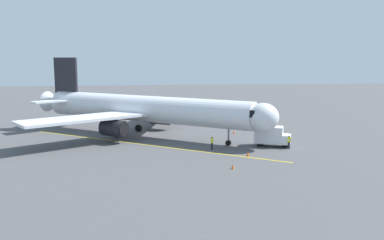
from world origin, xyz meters
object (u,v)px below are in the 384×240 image
Objects in this scene: airplane at (143,109)px; safety_cone_nose_right at (248,154)px; ground_crew_marshaller at (289,142)px; ground_crew_wing_walker at (212,143)px; safety_cone_nose_left at (234,132)px; ground_crew_loader at (153,119)px; box_truck_near_nose at (272,136)px; safety_cone_wing_port at (233,166)px.

airplane reaches higher than safety_cone_nose_right.
ground_crew_marshaller is (-18.51, 10.81, -3.12)m from airplane.
ground_crew_marshaller and ground_crew_wing_walker have the same top height.
safety_cone_nose_left is 14.32m from safety_cone_nose_right.
ground_crew_wing_walker is at bearing 63.83° from safety_cone_nose_left.
ground_crew_loader is at bearing -66.36° from safety_cone_nose_right.
box_truck_near_nose is 9.08× the size of safety_cone_wing_port.
ground_crew_marshaller is 0.34× the size of box_truck_near_nose.
airplane is 19.27m from box_truck_near_nose.
box_truck_near_nose is 9.80m from safety_cone_nose_left.
airplane is 20.50× the size of ground_crew_wing_walker.
safety_cone_nose_left is 1.00× the size of safety_cone_nose_right.
ground_crew_wing_walker reaches higher than safety_cone_nose_right.
airplane is at bearing -28.40° from box_truck_near_nose.
ground_crew_marshaller is at bearing -136.91° from safety_cone_wing_port.
ground_crew_wing_walker is at bearing 8.09° from box_truck_near_nose.
box_truck_near_nose is at bearing -45.19° from ground_crew_marshaller.
safety_cone_nose_left is (-5.12, -10.42, -0.61)m from ground_crew_wing_walker.
safety_cone_nose_left is at bearing -179.23° from airplane.
airplane is at bearing -49.75° from ground_crew_wing_walker.
ground_crew_loader is (7.05, -20.73, 0.00)m from ground_crew_wing_walker.
ground_crew_loader is 24.77m from box_truck_near_nose.
safety_cone_wing_port is at bearing 77.30° from safety_cone_nose_left.
safety_cone_nose_right is 1.00× the size of safety_cone_wing_port.
safety_cone_wing_port is at bearing 94.47° from ground_crew_wing_walker.
ground_crew_wing_walker is at bearing -3.36° from ground_crew_marshaller.
airplane is 7.02× the size of box_truck_near_nose.
safety_cone_nose_right is at bearing 131.33° from airplane.
ground_crew_loader is (-1.62, -10.49, -3.12)m from airplane.
safety_cone_nose_right is at bearing 27.85° from ground_crew_marshaller.
ground_crew_marshaller is 3.11× the size of safety_cone_nose_left.
ground_crew_loader is at bearing -75.43° from safety_cone_wing_port.
airplane is 63.75× the size of safety_cone_nose_right.
airplane reaches higher than ground_crew_marshaller.
ground_crew_marshaller is 3.11× the size of safety_cone_nose_right.
safety_cone_nose_left is at bearing -95.68° from safety_cone_nose_right.
ground_crew_loader is 3.11× the size of safety_cone_nose_left.
safety_cone_nose_left is at bearing -102.70° from safety_cone_wing_port.
ground_crew_wing_walker is 5.36m from safety_cone_nose_right.
ground_crew_wing_walker is 1.00× the size of ground_crew_loader.
safety_cone_wing_port is (7.42, 10.29, -1.11)m from box_truck_near_nose.
ground_crew_wing_walker and ground_crew_loader have the same top height.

